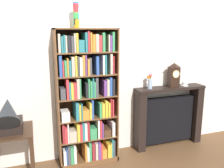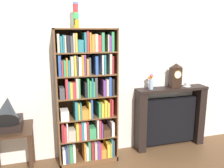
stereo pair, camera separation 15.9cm
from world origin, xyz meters
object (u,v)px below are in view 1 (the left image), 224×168
Objects in this scene: cup_stack at (76,15)px; fireplace_mantel at (168,116)px; side_table_left at (12,142)px; teacup_with_saucer at (185,84)px; flower_vase at (150,81)px; gramophone at (8,116)px; mantel_clock at (174,75)px; bookshelf at (87,100)px.

cup_stack reaches higher than fireplace_mantel.
side_table_left is 2.65m from teacup_with_saucer.
side_table_left is 2.07m from flower_vase.
flower_vase is (1.97, 0.23, 0.24)m from gramophone.
side_table_left is 0.55× the size of fireplace_mantel.
side_table_left is (-0.88, -0.11, -1.54)m from cup_stack.
teacup_with_saucer is (1.72, 0.04, -1.02)m from cup_stack.
mantel_clock is at bearing -179.38° from teacup_with_saucer.
side_table_left is at bearing -173.06° from cup_stack.
cup_stack is 0.62× the size of gramophone.
gramophone is at bearing -173.88° from fireplace_mantel.
mantel_clock is at bearing 2.26° from bookshelf.
gramophone reaches higher than teacup_with_saucer.
fireplace_mantel is 0.58m from teacup_with_saucer.
bookshelf is at bearing -176.67° from fireplace_mantel.
flower_vase is 0.63m from teacup_with_saucer.
side_table_left is (-0.98, -0.09, -0.41)m from bookshelf.
cup_stack reaches higher than side_table_left.
flower_vase is at bearing 2.26° from cup_stack.
bookshelf is at bearing -9.47° from cup_stack.
mantel_clock reaches higher than side_table_left.
side_table_left is 5.14× the size of teacup_with_saucer.
teacup_with_saucer is (1.62, 0.06, 0.10)m from bookshelf.
bookshelf reaches higher than side_table_left.
teacup_with_saucer is at bearing 0.62° from mantel_clock.
teacup_with_saucer is (2.60, 0.15, 0.51)m from side_table_left.
mantel_clock is (1.51, 0.04, -0.86)m from cup_stack.
cup_stack is at bearing 6.94° from side_table_left.
side_table_left is 2.34m from fireplace_mantel.
cup_stack is at bearing -178.65° from teacup_with_saucer.
side_table_left is at bearing -174.78° from bookshelf.
fireplace_mantel is (1.36, 0.08, -0.42)m from bookshelf.
cup_stack is 1.44m from flower_vase.
fireplace_mantel is at bearing 175.38° from teacup_with_saucer.
bookshelf is at bearing 9.94° from gramophone.
mantel_clock is (1.40, 0.06, 0.26)m from bookshelf.
gramophone is 0.45× the size of fireplace_mantel.
cup_stack is (-0.10, 0.02, 1.12)m from bookshelf.
bookshelf is at bearing -177.95° from teacup_with_saucer.
cup_stack reaches higher than mantel_clock.
mantel_clock is at bearing 5.45° from gramophone.
cup_stack is 0.50× the size of side_table_left.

